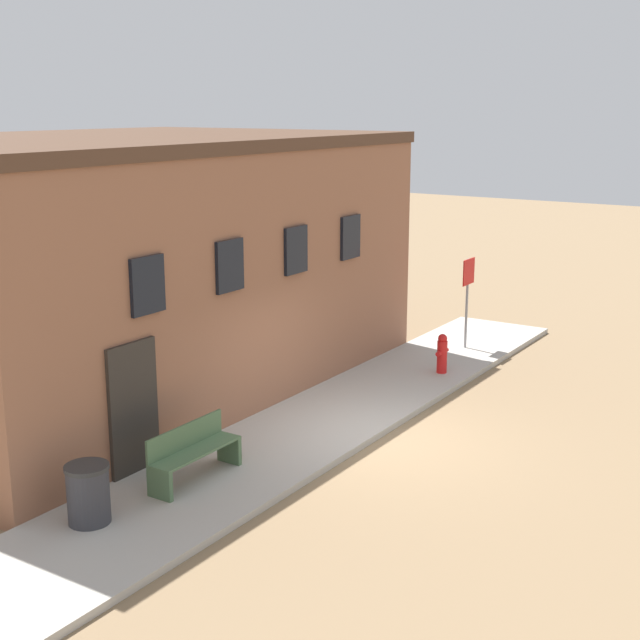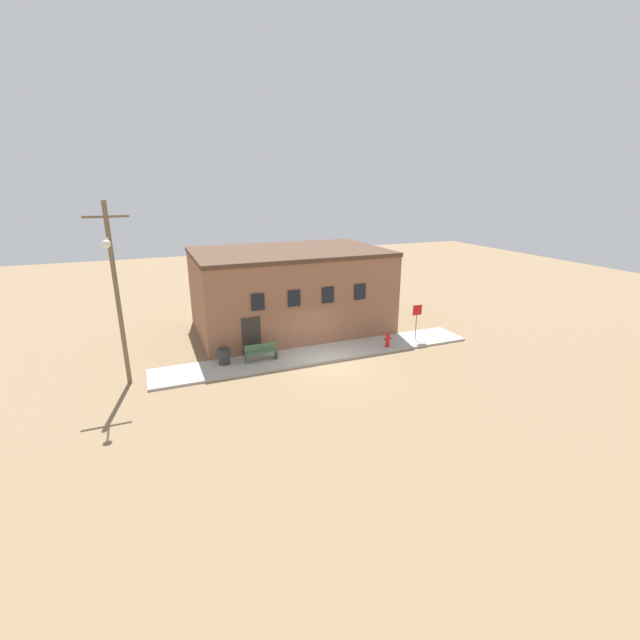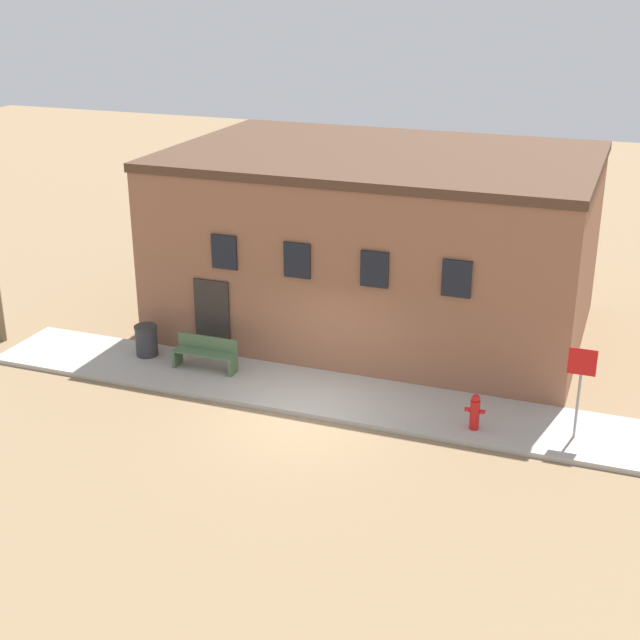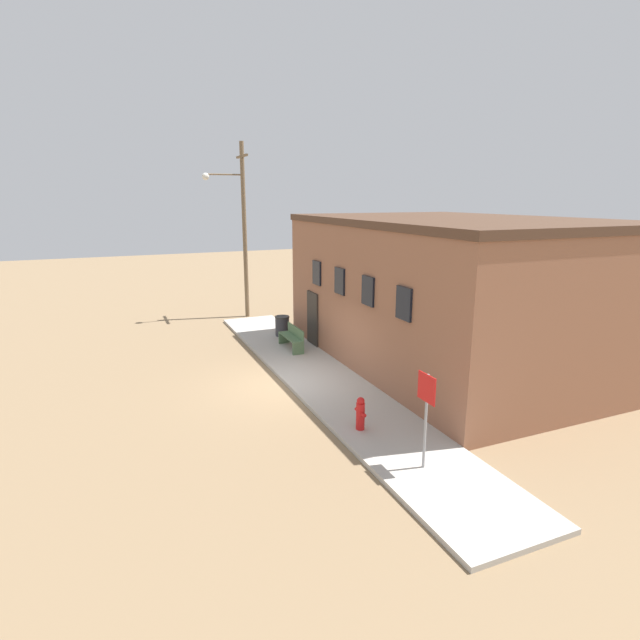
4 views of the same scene
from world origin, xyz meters
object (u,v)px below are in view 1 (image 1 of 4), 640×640
Objects in this scene: bench at (193,452)px; stop_sign at (468,287)px; trash_bin at (88,494)px; fire_hydrant at (442,353)px.

stop_sign is at bearing -2.44° from bench.
bench is 1.90m from trash_bin.
trash_bin is at bearing 172.71° from bench.
stop_sign reaches higher than bench.
stop_sign reaches higher than fire_hydrant.
fire_hydrant is at bearing -6.35° from bench.
trash_bin is (-9.02, 1.03, -0.01)m from fire_hydrant.
bench is at bearing -7.29° from trash_bin.
fire_hydrant is at bearing -169.52° from stop_sign.
stop_sign is 9.34m from bench.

